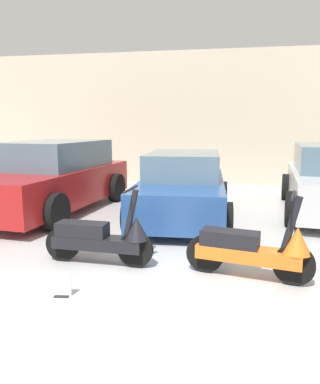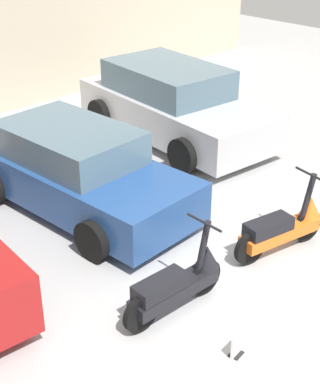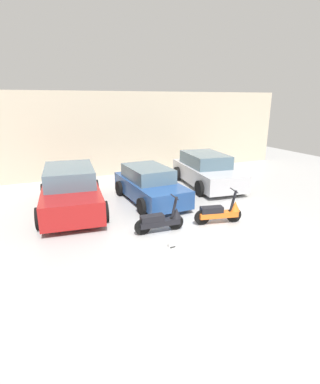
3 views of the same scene
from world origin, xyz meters
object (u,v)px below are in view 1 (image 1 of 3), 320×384
object	(u,v)px
placard_near_left_scooter	(62,286)
car_rear_left	(52,178)
car_rear_center	(183,187)
scooter_front_left	(103,237)
scooter_front_right	(254,249)

from	to	relation	value
placard_near_left_scooter	car_rear_left	bearing A→B (deg)	117.32
car_rear_left	placard_near_left_scooter	size ratio (longest dim) A/B	17.54
car_rear_left	car_rear_center	size ratio (longest dim) A/B	1.18
scooter_front_left	car_rear_center	size ratio (longest dim) A/B	0.39
placard_near_left_scooter	scooter_front_left	bearing A→B (deg)	82.55
car_rear_left	car_rear_center	world-z (taller)	car_rear_left
scooter_front_right	car_rear_center	xyz separation A→B (m)	(-1.21, 2.94, 0.24)
scooter_front_left	scooter_front_right	world-z (taller)	scooter_front_right
scooter_front_left	car_rear_center	bearing A→B (deg)	78.39
scooter_front_left	placard_near_left_scooter	world-z (taller)	scooter_front_left
scooter_front_right	car_rear_center	distance (m)	3.19
car_rear_left	placard_near_left_scooter	distance (m)	4.46
car_rear_left	placard_near_left_scooter	xyz separation A→B (m)	(2.03, -3.93, -0.60)
scooter_front_left	car_rear_left	xyz separation A→B (m)	(-2.16, 2.94, 0.34)
scooter_front_left	scooter_front_right	distance (m)	1.94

